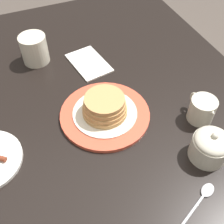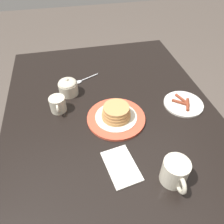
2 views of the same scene
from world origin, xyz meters
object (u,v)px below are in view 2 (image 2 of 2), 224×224
Objects in this scene: creamer_pitcher at (58,104)px; spoon at (82,80)px; side_plate_bacon at (183,104)px; napkin at (121,166)px; coffee_mug at (175,172)px; pancake_plate at (116,115)px; sugar_bowl at (68,87)px.

spoon is (-0.22, 0.14, -0.04)m from creamer_pitcher.
napkin is (0.28, -0.39, -0.00)m from side_plate_bacon.
spoon is (-0.68, -0.25, -0.05)m from coffee_mug.
pancake_plate reaches higher than side_plate_bacon.
coffee_mug is at bearing 29.55° from sugar_bowl.
creamer_pitcher is at bearing -32.94° from spoon.
spoon is at bearing -123.33° from side_plate_bacon.
creamer_pitcher reaches higher than spoon.
side_plate_bacon is at bearing 56.67° from spoon.
pancake_plate is at bearing 39.98° from sugar_bowl.
side_plate_bacon is 0.56m from spoon.
sugar_bowl is 0.13m from spoon.
pancake_plate is 0.31m from sugar_bowl.
sugar_bowl reaches higher than creamer_pitcher.
side_plate_bacon is at bearing 149.42° from coffee_mug.
pancake_plate is 0.29m from creamer_pitcher.
sugar_bowl is (-0.24, -0.20, 0.02)m from pancake_plate.
pancake_plate is at bearing -159.26° from coffee_mug.
coffee_mug is at bearing -30.58° from side_plate_bacon.
coffee_mug is (0.37, -0.22, 0.05)m from side_plate_bacon.
sugar_bowl is at bearing -150.45° from coffee_mug.
creamer_pitcher is 0.59× the size of napkin.
pancake_plate is 1.40× the size of side_plate_bacon.
coffee_mug reaches higher than pancake_plate.
spoon is at bearing -172.27° from napkin.
creamer_pitcher is (-0.47, -0.39, -0.01)m from coffee_mug.
pancake_plate reaches higher than spoon.
creamer_pitcher is at bearing -98.64° from side_plate_bacon.
side_plate_bacon is 0.44m from coffee_mug.
coffee_mug is 1.31× the size of sugar_bowl.
side_plate_bacon is 1.95× the size of sugar_bowl.
pancake_plate is 0.36m from spoon.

